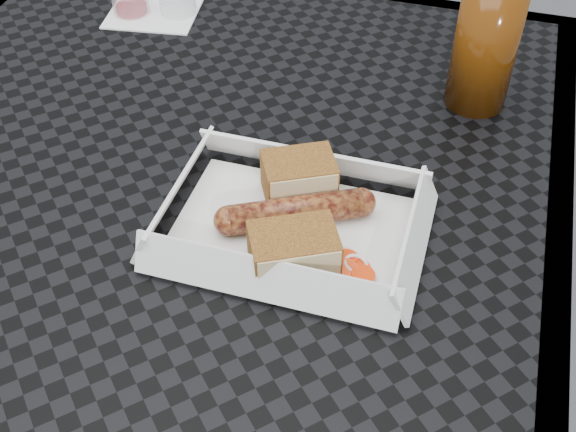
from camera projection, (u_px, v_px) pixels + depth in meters
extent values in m
cube|color=black|center=(196.00, 147.00, 0.80)|extent=(0.80, 0.80, 0.01)
cube|color=black|center=(556.00, 222.00, 0.72)|extent=(0.03, 0.80, 0.03)
cylinder|color=black|center=(111.00, 155.00, 1.37)|extent=(0.03, 0.03, 0.73)
cylinder|color=black|center=(484.00, 230.00, 1.23)|extent=(0.03, 0.03, 0.73)
cube|color=white|center=(291.00, 230.00, 0.69)|extent=(0.22, 0.15, 0.00)
cylinder|color=brown|center=(296.00, 211.00, 0.69)|extent=(0.13, 0.09, 0.03)
sphere|color=brown|center=(361.00, 203.00, 0.70)|extent=(0.03, 0.03, 0.03)
sphere|color=brown|center=(229.00, 221.00, 0.68)|extent=(0.03, 0.03, 0.03)
cube|color=brown|center=(299.00, 177.00, 0.71)|extent=(0.08, 0.08, 0.04)
cube|color=brown|center=(294.00, 250.00, 0.64)|extent=(0.09, 0.08, 0.04)
cylinder|color=#FC3C0A|center=(351.00, 268.00, 0.65)|extent=(0.02, 0.02, 0.00)
torus|color=white|center=(358.00, 274.00, 0.65)|extent=(0.02, 0.02, 0.00)
cube|color=#B2D17F|center=(364.00, 268.00, 0.65)|extent=(0.02, 0.02, 0.00)
cube|color=white|center=(155.00, 10.00, 1.00)|extent=(0.14, 0.14, 0.00)
cylinder|color=maroon|center=(131.00, 3.00, 0.98)|extent=(0.05, 0.05, 0.03)
cylinder|color=silver|center=(178.00, 3.00, 0.98)|extent=(0.05, 0.05, 0.03)
cylinder|color=#4C2306|center=(486.00, 44.00, 0.79)|extent=(0.07, 0.07, 0.15)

